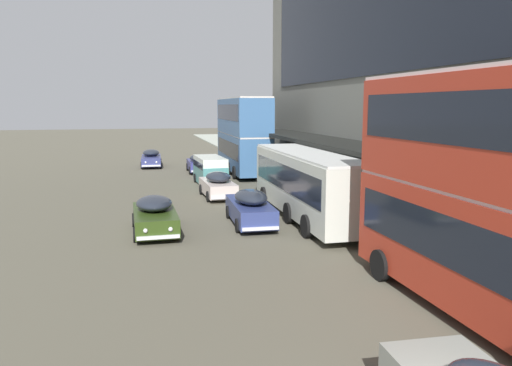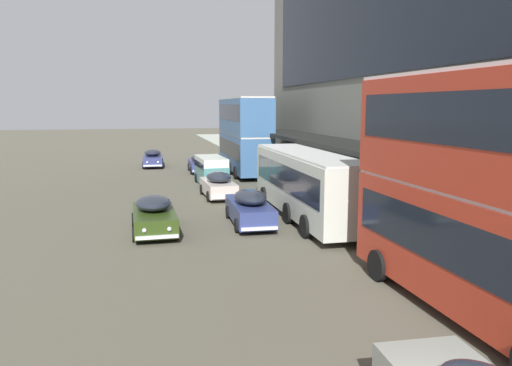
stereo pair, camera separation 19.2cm
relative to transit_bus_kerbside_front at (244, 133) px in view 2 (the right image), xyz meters
The scene contains 9 objects.
transit_bus_kerbside_front is the anchor object (origin of this frame).
transit_bus_kerbside_rear 29.80m from the transit_bus_kerbside_front, 89.56° to the right, with size 2.91×9.99×6.46m.
transit_bus_kerbside_far 17.49m from the transit_bus_kerbside_front, 91.42° to the right, with size 2.75×11.55×3.29m.
sedan_trailing_near 11.76m from the transit_bus_kerbside_front, 109.50° to the right, with size 1.90×4.45×1.61m.
sedan_far_back 4.57m from the transit_bus_kerbside_front, 161.86° to the left, with size 1.83×4.26×1.50m.
sedan_oncoming_front 18.59m from the transit_bus_kerbside_front, 100.83° to the right, with size 1.94×4.91×1.68m.
sedan_lead_near 20.32m from the transit_bus_kerbside_front, 113.00° to the right, with size 1.99×4.62×1.59m.
sedan_trailing_mid 9.80m from the transit_bus_kerbside_front, 140.58° to the left, with size 1.96×4.70×1.59m.
vw_van 6.85m from the transit_bus_kerbside_front, 123.18° to the right, with size 2.05×4.62×1.96m.
Camera 2 is at (-4.28, -5.63, 5.53)m, focal length 35.00 mm.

